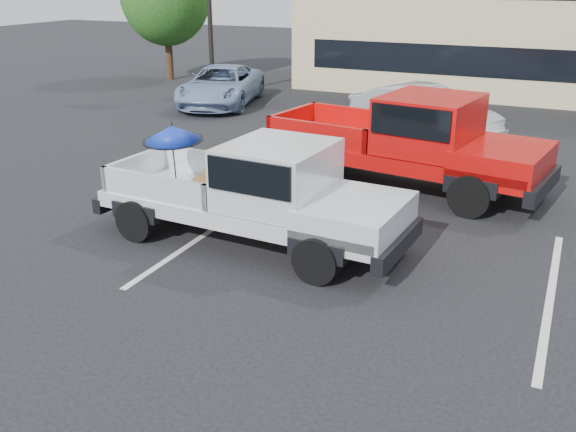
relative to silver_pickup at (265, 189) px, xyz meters
name	(u,v)px	position (x,y,z in m)	size (l,w,h in m)	color
ground	(316,315)	(1.76, -1.98, -1.05)	(90.00, 90.00, 0.00)	black
stripe_left	(207,233)	(-1.24, 0.02, -1.05)	(0.12, 5.00, 0.01)	silver
stripe_right	(550,296)	(4.76, 0.02, -1.05)	(0.12, 5.00, 0.01)	silver
motel_building	(567,9)	(3.76, 19.01, 2.15)	(20.40, 8.40, 6.30)	tan
silver_pickup	(265,189)	(0.00, 0.00, 0.00)	(5.80, 2.39, 2.06)	black
red_pickup	(420,139)	(1.68, 4.20, 0.10)	(6.67, 3.16, 2.11)	black
silver_sedan	(424,113)	(0.70, 8.85, -0.30)	(1.59, 4.57, 1.51)	#A6A9AD
blue_suv	(221,86)	(-7.16, 10.83, -0.36)	(2.31, 5.00, 1.39)	#7B92B8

